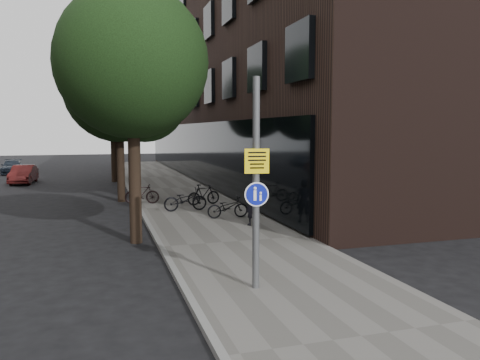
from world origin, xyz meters
name	(u,v)px	position (x,y,z in m)	size (l,w,h in m)	color
ground	(271,280)	(0.00, 0.00, 0.00)	(120.00, 120.00, 0.00)	black
sidewalk	(194,207)	(0.25, 10.00, 0.06)	(4.50, 60.00, 0.12)	#5E5C57
curb_edge	(140,210)	(-2.00, 10.00, 0.07)	(0.15, 60.00, 0.13)	slate
building_right_dark_brick	(274,50)	(8.50, 22.00, 9.00)	(12.00, 40.00, 18.00)	black
street_tree_near	(134,70)	(-2.53, 4.64, 5.11)	(4.40, 4.40, 7.50)	black
street_tree_mid	(120,92)	(-2.53, 13.14, 5.11)	(5.00, 5.00, 7.80)	black
street_tree_far	(113,103)	(-2.53, 22.14, 5.11)	(5.00, 5.00, 7.80)	black
signpost	(256,183)	(-0.60, -0.68, 2.28)	(0.49, 0.14, 4.28)	#595B5E
pedestrian	(253,203)	(1.38, 5.41, 0.89)	(0.56, 0.37, 1.53)	black
parked_bike_facade_near	(228,207)	(0.92, 6.95, 0.52)	(0.53, 1.53, 0.81)	black
parked_bike_facade_far	(204,194)	(0.75, 10.23, 0.57)	(0.42, 1.50, 0.90)	black
parked_bike_curb_near	(185,200)	(-0.30, 8.93, 0.58)	(0.61, 1.74, 0.92)	black
parked_bike_curb_far	(142,194)	(-1.80, 11.29, 0.57)	(0.42, 1.50, 0.90)	black
parked_car_mid	(23,174)	(-8.15, 22.68, 0.58)	(1.23, 3.53, 1.16)	maroon
parked_car_far	(12,167)	(-9.98, 30.29, 0.54)	(1.51, 3.71, 1.08)	#19212D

